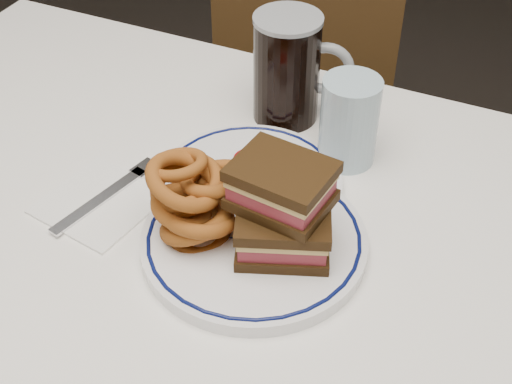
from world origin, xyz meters
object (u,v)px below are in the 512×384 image
at_px(main_plate, 254,241).
at_px(beer_mug, 289,68).
at_px(reuben_sandwich, 282,209).
at_px(chair_far, 307,83).
at_px(far_plate, 249,183).

height_order(main_plate, beer_mug, beer_mug).
height_order(main_plate, reuben_sandwich, reuben_sandwich).
xyz_separation_m(chair_far, beer_mug, (0.16, -0.52, 0.37)).
bearing_deg(main_plate, chair_far, 106.10).
bearing_deg(chair_far, main_plate, -73.90).
bearing_deg(far_plate, beer_mug, 96.16).
distance_m(chair_far, main_plate, 0.89).
xyz_separation_m(chair_far, far_plate, (0.18, -0.70, 0.30)).
distance_m(reuben_sandwich, beer_mug, 0.30).
bearing_deg(far_plate, main_plate, -62.09).
xyz_separation_m(beer_mug, far_plate, (0.02, -0.18, -0.08)).
distance_m(chair_far, reuben_sandwich, 0.92).
xyz_separation_m(main_plate, far_plate, (-0.05, 0.10, -0.00)).
xyz_separation_m(main_plate, beer_mug, (-0.07, 0.28, 0.07)).
relative_size(chair_far, far_plate, 3.38).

